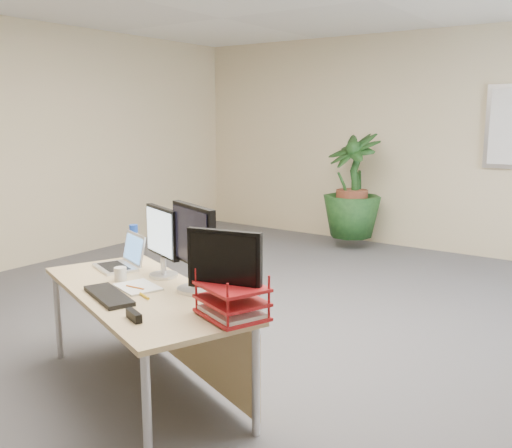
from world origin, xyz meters
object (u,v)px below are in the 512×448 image
Objects in this scene: monitor_right at (193,242)px; desk at (156,309)px; floor_plant at (352,190)px; monitor_left at (162,237)px; laptop at (123,259)px.

desk is at bearing -157.59° from monitor_right.
floor_plant is 3.29× the size of monitor_left.
monitor_right is (0.37, -0.12, 0.04)m from monitor_left.
laptop is (-0.52, 0.22, 0.19)m from desk.
monitor_right is at bearing -76.94° from floor_plant.
laptop is at bearing 179.23° from monitor_left.
floor_plant is at bearing 99.69° from desk.
floor_plant reaches higher than laptop.
desk is 1.22× the size of floor_plant.
monitor_right is at bearing -17.59° from monitor_left.
monitor_left is (0.58, -3.97, 0.16)m from floor_plant.
monitor_left is (-0.14, 0.21, 0.40)m from desk.
desk is 3.51× the size of monitor_right.
floor_plant is 2.89× the size of monitor_right.
floor_plant is at bearing 98.27° from monitor_left.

